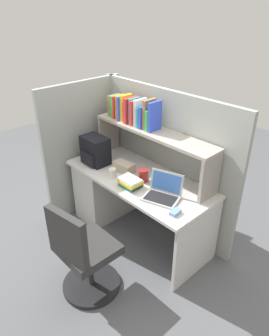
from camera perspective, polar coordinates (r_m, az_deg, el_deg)
name	(u,v)px	position (r m, az deg, el deg)	size (l,w,h in m)	color
ground_plane	(138,233)	(3.56, 0.60, -11.79)	(8.00, 8.00, 0.00)	#595B60
desk	(114,189)	(3.56, -3.70, -3.82)	(1.60, 0.70, 0.73)	silver
cubicle_partition_rear	(164,161)	(3.36, 5.38, 1.29)	(1.84, 0.05, 1.55)	#939991
cubicle_partition_left	(85,148)	(3.68, -9.07, 3.64)	(0.05, 1.06, 1.55)	#939991
overhead_hutch	(153,139)	(3.11, 3.39, 5.28)	(1.44, 0.28, 0.45)	gray
reference_books_on_shelf	(133,111)	(3.22, -0.27, 10.41)	(0.65, 0.19, 0.29)	olive
laptop	(163,192)	(2.82, 5.25, -4.46)	(0.38, 0.34, 0.22)	#B7BABF
backpack	(95,151)	(3.37, -7.26, 3.17)	(0.30, 0.22, 0.30)	black
computer_mouse	(175,212)	(2.64, 7.47, -8.03)	(0.06, 0.10, 0.03)	#7299C6
paper_cup	(112,173)	(3.12, -4.05, -0.91)	(0.08, 0.08, 0.09)	white
tissue_box	(124,167)	(3.21, -1.94, 0.18)	(0.22, 0.12, 0.10)	#BFB299
snack_canister	(143,175)	(3.04, 1.61, -1.35)	(0.10, 0.10, 0.12)	maroon
desk_book_stack	(130,182)	(2.95, -0.77, -2.67)	(0.21, 0.17, 0.09)	teal
office_chair	(84,257)	(2.76, -9.22, -15.82)	(0.52, 0.52, 0.93)	black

